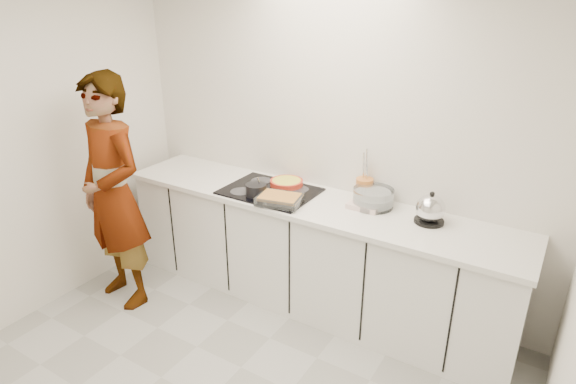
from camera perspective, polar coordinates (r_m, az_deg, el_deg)
The scene contains 12 objects.
wall_back at distance 3.81m, azimuth 5.02°, elevation 6.04°, with size 3.60×0.00×2.60m, color silver.
base_cabinets at distance 3.90m, azimuth 2.43°, elevation -7.41°, with size 3.20×0.58×0.87m, color white.
countertop at distance 3.69m, azimuth 2.54°, elevation -1.28°, with size 3.24×0.64×0.04m, color white.
hob at distance 3.83m, azimuth -2.16°, elevation 0.10°, with size 0.72×0.54×0.01m, color black.
tart_dish at distance 3.92m, azimuth -0.17°, elevation 1.14°, with size 0.33×0.33×0.04m.
saucepan at distance 3.73m, azimuth -3.80°, elevation 0.27°, with size 0.20×0.20×0.16m.
baking_dish at distance 3.58m, azimuth -1.01°, elevation -0.83°, with size 0.36×0.30×0.06m.
mixing_bowl at distance 3.60m, azimuth 10.05°, elevation -0.76°, with size 0.37×0.37×0.14m.
tea_towel at distance 3.58m, azimuth 9.05°, elevation -1.61°, with size 0.23×0.17×0.04m, color white.
kettle at distance 3.43m, azimuth 16.51°, elevation -2.02°, with size 0.26×0.26×0.23m.
utensil_crock at distance 3.72m, azimuth 9.02°, elevation 0.37°, with size 0.13×0.13×0.17m, color orange.
cook at distance 3.96m, azimuth -20.01°, elevation -0.24°, with size 0.68×0.45×1.87m, color white.
Camera 1 is at (1.63, -1.67, 2.39)m, focal length 30.00 mm.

